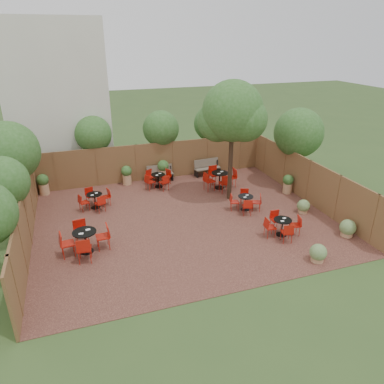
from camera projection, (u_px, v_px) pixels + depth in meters
name	position (u px, v px, depth m)	size (l,w,h in m)	color
ground	(184.00, 220.00, 15.31)	(80.00, 80.00, 0.00)	#354F23
courtyard_paving	(184.00, 220.00, 15.30)	(12.00, 10.00, 0.02)	#341B15
fence_back	(156.00, 161.00, 19.25)	(12.00, 0.08, 2.00)	brown
fence_left	(26.00, 220.00, 13.15)	(0.08, 10.00, 2.00)	brown
fence_right	(308.00, 181.00, 16.67)	(0.08, 10.00, 2.00)	brown
neighbour_building	(58.00, 99.00, 19.34)	(5.00, 4.00, 8.00)	beige
overhang_foliage	(138.00, 144.00, 16.34)	(15.68, 10.27, 2.53)	#29551B
courtyard_tree	(232.00, 115.00, 15.71)	(2.81, 2.71, 5.47)	black
park_bench_left	(160.00, 173.00, 19.18)	(1.38, 0.47, 0.85)	brown
park_bench_right	(207.00, 167.00, 19.95)	(1.48, 0.60, 0.90)	brown
bistro_tables	(178.00, 202.00, 15.88)	(8.81, 7.69, 0.96)	black
planters	(149.00, 177.00, 18.35)	(11.84, 4.21, 1.09)	tan
low_shrubs	(325.00, 229.00, 13.93)	(2.74, 3.91, 0.67)	tan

